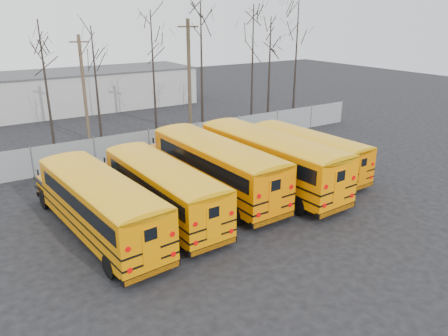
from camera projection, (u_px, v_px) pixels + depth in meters
ground at (244, 216)px, 22.59m from camera, size 120.00×120.00×0.00m
fence at (149, 143)px, 31.75m from camera, size 40.00×0.04×2.00m
distant_building at (92, 89)px, 48.27m from camera, size 22.00×8.00×4.00m
bus_a at (99, 201)px, 20.02m from camera, size 3.51×11.16×3.08m
bus_b at (161, 185)px, 22.00m from camera, size 2.88×10.77×2.99m
bus_c at (214, 163)px, 24.71m from camera, size 3.13×11.86×3.29m
bus_d at (268, 156)px, 25.73m from camera, size 3.49×12.27×3.40m
bus_e at (306, 149)px, 28.24m from camera, size 2.88×10.15×2.81m
utility_pole_left at (84, 87)px, 35.15m from camera, size 1.41×0.71×8.40m
utility_pole_right at (189, 77)px, 36.60m from camera, size 1.60×0.82×9.56m
tree_3 at (47, 94)px, 29.42m from camera, size 0.26×0.26×9.60m
tree_4 at (97, 89)px, 32.62m from camera, size 0.26×0.26×9.12m
tree_5 at (154, 76)px, 35.82m from camera, size 0.26×0.26×10.21m
tree_6 at (202, 72)px, 35.90m from camera, size 0.26×0.26×10.78m
tree_7 at (252, 70)px, 37.80m from camera, size 0.26×0.26×10.67m
tree_8 at (269, 72)px, 40.38m from camera, size 0.26×0.26×9.68m
tree_9 at (296, 63)px, 41.94m from camera, size 0.26×0.26×10.91m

